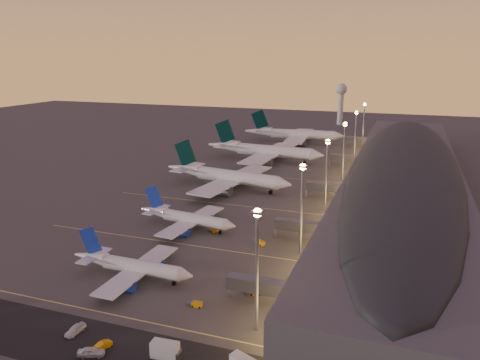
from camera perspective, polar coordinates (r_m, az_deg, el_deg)
The scene contains 19 objects.
ground at distance 144.94m, azimuth -6.82°, elevation -6.94°, with size 700.00×700.00×0.00m, color #3F3D3A.
airliner_narrow_south at distance 121.21m, azimuth -13.08°, elevation -10.16°, with size 33.86×30.13×12.14m.
airliner_narrow_north at distance 151.50m, azimuth -6.55°, elevation -4.62°, with size 35.62×32.03×12.72m.
airliner_wide_near at distance 195.65m, azimuth -1.67°, elevation 0.47°, with size 59.05×54.37×18.92m.
airliner_wide_mid at distance 246.47m, azimuth 2.91°, elevation 3.60°, with size 64.84×59.25×20.74m.
airliner_wide_far at distance 300.84m, azimuth 6.57°, elevation 5.57°, with size 63.86×58.29×20.43m.
terminal_building at distance 197.55m, azimuth 19.40°, elevation 0.92°, with size 56.35×255.00×17.46m.
light_masts at distance 190.08m, azimuth 11.79°, elevation 3.65°, with size 2.20×217.20×25.90m.
radar_tower at distance 384.65m, azimuth 12.21°, elevation 9.86°, with size 9.00×9.00×32.50m.
service_lane at distance 103.52m, azimuth -21.38°, elevation -17.49°, with size 260.00×16.00×0.01m.
lane_markings at distance 179.44m, azimuth -1.14°, elevation -2.49°, with size 90.00×180.36×0.00m.
baggage_tug_a at distance 107.59m, azimuth -5.49°, elevation -14.83°, with size 3.47×1.68×1.01m.
baggage_tug_b at distance 111.86m, azimuth 1.67°, elevation -13.46°, with size 4.41×2.67×1.23m.
baggage_tug_c at distance 148.09m, azimuth -3.19°, elevation -6.19°, with size 3.39×1.81×0.96m.
catering_truck_a at distance 92.07m, azimuth -8.95°, elevation -19.87°, with size 5.77×2.54×3.18m.
baggage_tug_d at distance 138.91m, azimuth 2.36°, elevation -7.60°, with size 4.14×3.54×1.19m.
service_van_c at distance 103.42m, azimuth -19.45°, elevation -16.80°, with size 1.94×4.83×1.64m, color silver.
service_van_d at distance 97.13m, azimuth -16.57°, elevation -18.87°, with size 1.50×4.29×1.41m, color orange.
service_van_e at distance 95.92m, azimuth -17.68°, elevation -19.34°, with size 2.00×4.96×1.69m, color silver.
Camera 1 is at (61.17, -119.89, 53.79)m, focal length 35.00 mm.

